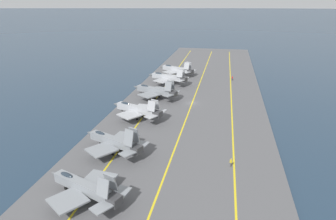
# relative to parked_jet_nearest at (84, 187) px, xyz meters

# --- Properties ---
(ground_plane) EXTENTS (2000.00, 2000.00, 0.00)m
(ground_plane) POSITION_rel_parked_jet_nearest_xyz_m (50.20, -11.08, -2.70)
(ground_plane) COLOR #23384C
(carrier_deck) EXTENTS (216.34, 43.14, 0.40)m
(carrier_deck) POSITION_rel_parked_jet_nearest_xyz_m (50.20, -11.08, -2.50)
(carrier_deck) COLOR #565659
(carrier_deck) RESTS_ON ground
(deck_stripe_foul_line) EXTENTS (194.70, 3.17, 0.01)m
(deck_stripe_foul_line) POSITION_rel_parked_jet_nearest_xyz_m (50.20, -22.94, -2.29)
(deck_stripe_foul_line) COLOR yellow
(deck_stripe_foul_line) RESTS_ON carrier_deck
(deck_stripe_centerline) EXTENTS (194.71, 0.36, 0.01)m
(deck_stripe_centerline) POSITION_rel_parked_jet_nearest_xyz_m (50.20, -11.08, -2.29)
(deck_stripe_centerline) COLOR yellow
(deck_stripe_centerline) RESTS_ON carrier_deck
(deck_stripe_edge_line) EXTENTS (194.70, 2.45, 0.01)m
(deck_stripe_edge_line) POSITION_rel_parked_jet_nearest_xyz_m (50.20, 0.78, -2.29)
(deck_stripe_edge_line) COLOR yellow
(deck_stripe_edge_line) RESTS_ON carrier_deck
(parked_jet_nearest) EXTENTS (12.08, 15.41, 5.93)m
(parked_jet_nearest) POSITION_rel_parked_jet_nearest_xyz_m (0.00, 0.00, 0.00)
(parked_jet_nearest) COLOR gray
(parked_jet_nearest) RESTS_ON carrier_deck
(parked_jet_second) EXTENTS (12.50, 15.22, 6.61)m
(parked_jet_second) POSITION_rel_parked_jet_nearest_xyz_m (15.67, 1.09, 0.24)
(parked_jet_second) COLOR gray
(parked_jet_second) RESTS_ON carrier_deck
(parked_jet_third) EXTENTS (12.06, 15.97, 6.02)m
(parked_jet_third) POSITION_rel_parked_jet_nearest_xyz_m (34.82, 1.85, 0.26)
(parked_jet_third) COLOR #A8AAAF
(parked_jet_third) RESTS_ON carrier_deck
(parked_jet_fourth) EXTENTS (12.83, 16.34, 6.42)m
(parked_jet_fourth) POSITION_rel_parked_jet_nearest_xyz_m (52.43, 1.24, 0.32)
(parked_jet_fourth) COLOR gray
(parked_jet_fourth) RESTS_ON carrier_deck
(parked_jet_fifth) EXTENTS (12.97, 16.26, 6.26)m
(parked_jet_fifth) POSITION_rel_parked_jet_nearest_xyz_m (69.71, 0.55, 0.40)
(parked_jet_fifth) COLOR #A8AAAF
(parked_jet_fifth) RESTS_ON carrier_deck
(parked_jet_sixth) EXTENTS (13.35, 16.75, 5.97)m
(parked_jet_sixth) POSITION_rel_parked_jet_nearest_xyz_m (85.14, -0.05, 0.03)
(parked_jet_sixth) COLOR #A8AAAF
(parked_jet_sixth) RESTS_ON carrier_deck
(crew_red_vest) EXTENTS (0.35, 0.43, 1.76)m
(crew_red_vest) POSITION_rel_parked_jet_nearest_xyz_m (79.86, -23.13, -1.33)
(crew_red_vest) COLOR #232328
(crew_red_vest) RESTS_ON carrier_deck
(crew_yellow_vest) EXTENTS (0.43, 0.46, 1.74)m
(crew_yellow_vest) POSITION_rel_parked_jet_nearest_xyz_m (14.59, -22.80, -1.34)
(crew_yellow_vest) COLOR #4C473D
(crew_yellow_vest) RESTS_ON carrier_deck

